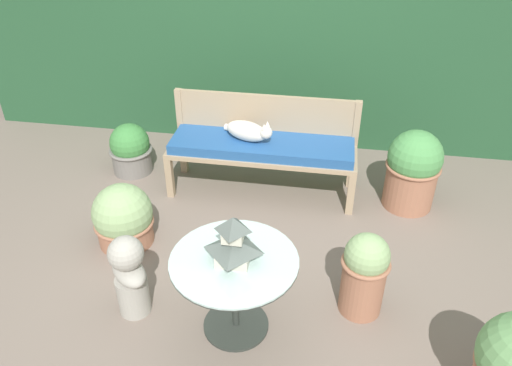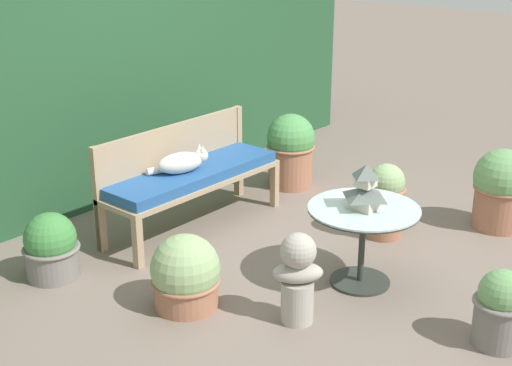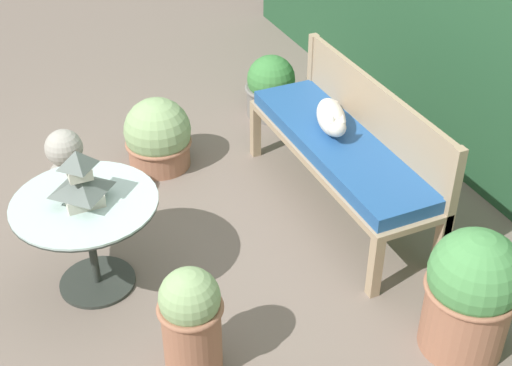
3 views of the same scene
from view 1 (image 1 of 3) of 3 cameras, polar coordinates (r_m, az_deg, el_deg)
name	(u,v)px [view 1 (image 1 of 3)]	position (r m, az deg, el deg)	size (l,w,h in m)	color
ground	(250,263)	(3.78, -0.68, -9.08)	(30.00, 30.00, 0.00)	#75665B
foliage_hedge_back	(290,24)	(5.33, 3.89, 17.73)	(6.40, 0.93, 2.24)	#234C2D
garden_bench	(262,149)	(4.31, 0.69, 3.91)	(1.63, 0.49, 0.51)	tan
bench_backrest	(266,119)	(4.42, 1.15, 7.34)	(1.63, 0.06, 0.84)	tan
cat	(248,131)	(4.25, -0.89, 5.97)	(0.46, 0.32, 0.21)	silver
patio_table	(234,274)	(3.04, -2.48, -10.41)	(0.77, 0.77, 0.57)	#2D332D
pagoda_birdhouse	(233,242)	(2.87, -2.60, -6.78)	(0.26, 0.26, 0.31)	beige
garden_bust	(130,274)	(3.33, -14.25, -10.05)	(0.35, 0.35, 0.61)	#A39E93
potted_plant_path_edge	(413,169)	(4.37, 17.49, 1.51)	(0.46, 0.46, 0.70)	#9E664C
potted_plant_bench_left	(131,150)	(4.86, -14.14, 3.72)	(0.41, 0.41, 0.49)	slate
potted_plant_table_far	(123,218)	(3.97, -14.93, -3.87)	(0.46, 0.46, 0.50)	#9E664C
potted_plant_bench_right	(364,272)	(3.31, 12.28, -9.96)	(0.32, 0.32, 0.61)	#9E664C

